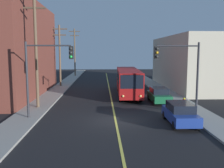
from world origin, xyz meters
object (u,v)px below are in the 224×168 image
object	(u,v)px
parked_car_blue	(180,113)
fire_hydrant	(184,102)
city_bus	(128,81)
utility_pole_mid	(60,53)
utility_pole_near	(36,45)
parked_car_green	(159,95)
traffic_signal_left_corner	(46,65)
utility_pole_far	(75,50)
traffic_signal_right_corner	(180,65)

from	to	relation	value
parked_car_blue	fire_hydrant	size ratio (longest dim) A/B	5.27
city_bus	utility_pole_mid	bearing A→B (deg)	140.27
utility_pole_mid	fire_hydrant	distance (m)	21.75
city_bus	utility_pole_near	size ratio (longest dim) A/B	1.15
parked_car_green	utility_pole_mid	bearing A→B (deg)	133.52
parked_car_green	fire_hydrant	distance (m)	3.11
parked_car_blue	utility_pole_mid	bearing A→B (deg)	120.11
utility_pole_mid	traffic_signal_left_corner	xyz separation A→B (m)	(2.11, -19.28, -0.98)
parked_car_green	utility_pole_mid	xyz separation A→B (m)	(-12.50, 13.16, 4.44)
utility_pole_far	fire_hydrant	size ratio (longest dim) A/B	12.29
utility_pole_near	traffic_signal_right_corner	xyz separation A→B (m)	(12.56, -3.11, -1.70)
utility_pole_far	traffic_signal_left_corner	world-z (taller)	utility_pole_far
fire_hydrant	utility_pole_mid	bearing A→B (deg)	132.59
traffic_signal_left_corner	traffic_signal_right_corner	size ratio (longest dim) A/B	1.00
parked_car_blue	utility_pole_mid	world-z (taller)	utility_pole_mid
traffic_signal_left_corner	utility_pole_near	bearing A→B (deg)	114.40
utility_pole_far	traffic_signal_right_corner	world-z (taller)	utility_pole_far
parked_car_green	utility_pole_far	world-z (taller)	utility_pole_far
parked_car_green	city_bus	bearing A→B (deg)	118.63
parked_car_blue	traffic_signal_right_corner	world-z (taller)	traffic_signal_right_corner
parked_car_blue	parked_car_green	bearing A→B (deg)	88.33
utility_pole_mid	traffic_signal_right_corner	bearing A→B (deg)	-55.10
parked_car_green	utility_pole_near	world-z (taller)	utility_pole_near
parked_car_green	utility_pole_mid	world-z (taller)	utility_pole_mid
utility_pole_near	fire_hydrant	xyz separation A→B (m)	(14.00, -0.20, -5.42)
utility_pole_mid	traffic_signal_right_corner	distance (m)	22.63
parked_car_green	fire_hydrant	world-z (taller)	parked_car_green
utility_pole_far	utility_pole_near	bearing A→B (deg)	-90.10
traffic_signal_left_corner	fire_hydrant	xyz separation A→B (m)	(12.26, 3.64, -3.72)
traffic_signal_left_corner	city_bus	bearing A→B (deg)	55.80
utility_pole_mid	traffic_signal_left_corner	bearing A→B (deg)	-83.75
traffic_signal_left_corner	parked_car_green	bearing A→B (deg)	30.49
city_bus	fire_hydrant	world-z (taller)	city_bus
city_bus	fire_hydrant	size ratio (longest dim) A/B	14.56
utility_pole_mid	traffic_signal_right_corner	size ratio (longest dim) A/B	1.55
utility_pole_mid	fire_hydrant	bearing A→B (deg)	-47.41
utility_pole_mid	utility_pole_near	bearing A→B (deg)	-88.63
utility_pole_near	traffic_signal_left_corner	bearing A→B (deg)	-65.60
parked_car_blue	utility_pole_near	bearing A→B (deg)	154.36
parked_car_blue	traffic_signal_left_corner	xyz separation A→B (m)	(-10.15, 1.87, 3.46)
city_bus	parked_car_green	size ratio (longest dim) A/B	2.77
parked_car_blue	utility_pole_near	distance (m)	14.17
parked_car_blue	utility_pole_mid	xyz separation A→B (m)	(-12.26, 21.14, 4.44)
utility_pole_near	fire_hydrant	world-z (taller)	utility_pole_near
fire_hydrant	utility_pole_near	bearing A→B (deg)	179.19
traffic_signal_left_corner	traffic_signal_right_corner	bearing A→B (deg)	3.87
utility_pole_mid	traffic_signal_left_corner	size ratio (longest dim) A/B	1.55
fire_hydrant	traffic_signal_left_corner	bearing A→B (deg)	-163.46
traffic_signal_right_corner	parked_car_blue	bearing A→B (deg)	-104.44
city_bus	fire_hydrant	bearing A→B (deg)	-58.39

